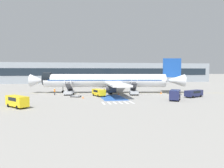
{
  "coord_description": "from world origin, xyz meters",
  "views": [
    {
      "loc": [
        -10.36,
        -64.14,
        6.69
      ],
      "look_at": [
        2.03,
        -2.01,
        2.74
      ],
      "focal_mm": 35.0,
      "sensor_mm": 36.0,
      "label": 1
    }
  ],
  "objects_px": {
    "traffic_cone_1": "(119,94)",
    "service_van_1": "(175,94)",
    "boarding_stairs_forward": "(69,91)",
    "ground_crew_0": "(55,91)",
    "service_van_2": "(194,93)",
    "ground_crew_1": "(99,91)",
    "ground_crew_2": "(104,91)",
    "airliner": "(107,81)",
    "boarding_stairs_aft": "(134,91)",
    "traffic_cone_2": "(161,92)",
    "terminal_building": "(104,73)",
    "traffic_cone_0": "(83,97)",
    "service_van_3": "(99,92)",
    "fuel_tanker": "(110,83)",
    "service_van_0": "(17,101)",
    "baggage_cart": "(76,96)"
  },
  "relations": [
    {
      "from": "airliner",
      "to": "service_van_1",
      "type": "xyz_separation_m",
      "value": [
        12.1,
        -18.59,
        -2.3
      ]
    },
    {
      "from": "fuel_tanker",
      "to": "service_van_2",
      "type": "relative_size",
      "value": 1.57
    },
    {
      "from": "service_van_2",
      "to": "ground_crew_0",
      "type": "xyz_separation_m",
      "value": [
        -34.3,
        11.62,
        -0.03
      ]
    },
    {
      "from": "boarding_stairs_forward",
      "to": "ground_crew_0",
      "type": "xyz_separation_m",
      "value": [
        -3.87,
        -0.17,
        0.05
      ]
    },
    {
      "from": "airliner",
      "to": "boarding_stairs_aft",
      "type": "relative_size",
      "value": 8.22
    },
    {
      "from": "boarding_stairs_aft",
      "to": "service_van_2",
      "type": "xyz_separation_m",
      "value": [
        13.02,
        -8.46,
        0.07
      ]
    },
    {
      "from": "service_van_3",
      "to": "fuel_tanker",
      "type": "bearing_deg",
      "value": 55.76
    },
    {
      "from": "traffic_cone_2",
      "to": "terminal_building",
      "type": "xyz_separation_m",
      "value": [
        -6.45,
        62.59,
        5.05
      ]
    },
    {
      "from": "service_van_1",
      "to": "traffic_cone_1",
      "type": "relative_size",
      "value": 9.04
    },
    {
      "from": "boarding_stairs_forward",
      "to": "traffic_cone_1",
      "type": "xyz_separation_m",
      "value": [
        13.51,
        -1.98,
        -0.73
      ]
    },
    {
      "from": "traffic_cone_2",
      "to": "service_van_2",
      "type": "bearing_deg",
      "value": -65.12
    },
    {
      "from": "fuel_tanker",
      "to": "traffic_cone_0",
      "type": "relative_size",
      "value": 16.42
    },
    {
      "from": "service_van_3",
      "to": "ground_crew_0",
      "type": "bearing_deg",
      "value": 139.41
    },
    {
      "from": "boarding_stairs_forward",
      "to": "traffic_cone_1",
      "type": "distance_m",
      "value": 13.67
    },
    {
      "from": "airliner",
      "to": "service_van_0",
      "type": "xyz_separation_m",
      "value": [
        -20.26,
        -21.64,
        -2.42
      ]
    },
    {
      "from": "traffic_cone_1",
      "to": "service_van_1",
      "type": "bearing_deg",
      "value": -55.96
    },
    {
      "from": "ground_crew_1",
      "to": "ground_crew_0",
      "type": "bearing_deg",
      "value": 144.02
    },
    {
      "from": "service_van_2",
      "to": "traffic_cone_1",
      "type": "distance_m",
      "value": 19.58
    },
    {
      "from": "boarding_stairs_aft",
      "to": "terminal_building",
      "type": "distance_m",
      "value": 63.88
    },
    {
      "from": "ground_crew_1",
      "to": "ground_crew_2",
      "type": "xyz_separation_m",
      "value": [
        1.29,
        -0.11,
        -0.01
      ]
    },
    {
      "from": "service_van_0",
      "to": "service_van_2",
      "type": "relative_size",
      "value": 0.94
    },
    {
      "from": "ground_crew_1",
      "to": "traffic_cone_1",
      "type": "bearing_deg",
      "value": -38.9
    },
    {
      "from": "fuel_tanker",
      "to": "service_van_2",
      "type": "distance_m",
      "value": 39.38
    },
    {
      "from": "boarding_stairs_aft",
      "to": "traffic_cone_1",
      "type": "bearing_deg",
      "value": 171.63
    },
    {
      "from": "ground_crew_0",
      "to": "traffic_cone_2",
      "type": "bearing_deg",
      "value": 44.97
    },
    {
      "from": "service_van_0",
      "to": "service_van_3",
      "type": "xyz_separation_m",
      "value": [
        16.78,
        14.28,
        -0.16
      ]
    },
    {
      "from": "traffic_cone_2",
      "to": "ground_crew_1",
      "type": "bearing_deg",
      "value": 176.8
    },
    {
      "from": "fuel_tanker",
      "to": "service_van_1",
      "type": "xyz_separation_m",
      "value": [
        6.79,
        -41.14,
        -0.27
      ]
    },
    {
      "from": "service_van_3",
      "to": "ground_crew_1",
      "type": "xyz_separation_m",
      "value": [
        0.71,
        3.7,
        -0.06
      ]
    },
    {
      "from": "ground_crew_0",
      "to": "traffic_cone_0",
      "type": "distance_m",
      "value": 10.85
    },
    {
      "from": "airliner",
      "to": "ground_crew_1",
      "type": "height_order",
      "value": "airliner"
    },
    {
      "from": "boarding_stairs_forward",
      "to": "ground_crew_0",
      "type": "distance_m",
      "value": 3.88
    },
    {
      "from": "ground_crew_0",
      "to": "ground_crew_1",
      "type": "height_order",
      "value": "ground_crew_0"
    },
    {
      "from": "boarding_stairs_aft",
      "to": "traffic_cone_2",
      "type": "bearing_deg",
      "value": 18.18
    },
    {
      "from": "boarding_stairs_aft",
      "to": "ground_crew_2",
      "type": "height_order",
      "value": "boarding_stairs_aft"
    },
    {
      "from": "traffic_cone_1",
      "to": "baggage_cart",
      "type": "bearing_deg",
      "value": -163.11
    },
    {
      "from": "boarding_stairs_aft",
      "to": "terminal_building",
      "type": "height_order",
      "value": "terminal_building"
    },
    {
      "from": "boarding_stairs_forward",
      "to": "baggage_cart",
      "type": "xyz_separation_m",
      "value": [
        1.61,
        -5.59,
        -0.75
      ]
    },
    {
      "from": "service_van_0",
      "to": "traffic_cone_2",
      "type": "height_order",
      "value": "service_van_0"
    },
    {
      "from": "service_van_1",
      "to": "traffic_cone_2",
      "type": "height_order",
      "value": "service_van_1"
    },
    {
      "from": "traffic_cone_2",
      "to": "terminal_building",
      "type": "distance_m",
      "value": 63.12
    },
    {
      "from": "boarding_stairs_forward",
      "to": "baggage_cart",
      "type": "bearing_deg",
      "value": -63.13
    },
    {
      "from": "service_van_3",
      "to": "terminal_building",
      "type": "relative_size",
      "value": 0.04
    },
    {
      "from": "boarding_stairs_aft",
      "to": "ground_crew_2",
      "type": "bearing_deg",
      "value": 176.72
    },
    {
      "from": "boarding_stairs_forward",
      "to": "service_van_2",
      "type": "relative_size",
      "value": 0.96
    },
    {
      "from": "service_van_1",
      "to": "ground_crew_0",
      "type": "bearing_deg",
      "value": 2.3
    },
    {
      "from": "traffic_cone_0",
      "to": "traffic_cone_1",
      "type": "relative_size",
      "value": 1.01
    },
    {
      "from": "boarding_stairs_forward",
      "to": "ground_crew_0",
      "type": "bearing_deg",
      "value": -166.66
    },
    {
      "from": "ground_crew_1",
      "to": "traffic_cone_0",
      "type": "xyz_separation_m",
      "value": [
        -5.0,
        -7.1,
        -0.77
      ]
    },
    {
      "from": "boarding_stairs_aft",
      "to": "baggage_cart",
      "type": "xyz_separation_m",
      "value": [
        -15.8,
        -2.25,
        -0.76
      ]
    }
  ]
}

